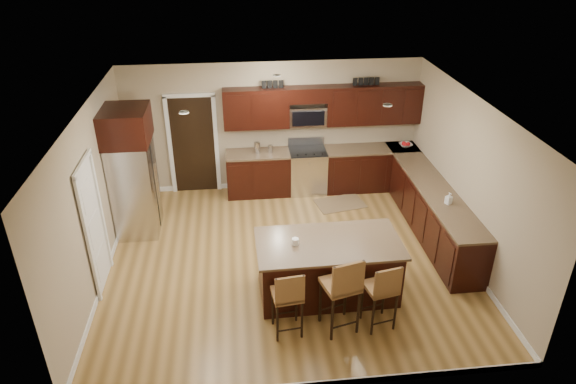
{
  "coord_description": "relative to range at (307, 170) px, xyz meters",
  "views": [
    {
      "loc": [
        -0.78,
        -7.14,
        5.14
      ],
      "look_at": [
        0.05,
        0.4,
        1.08
      ],
      "focal_mm": 32.0,
      "sensor_mm": 36.0,
      "label": 1
    }
  ],
  "objects": [
    {
      "name": "range",
      "position": [
        0.0,
        0.0,
        0.0
      ],
      "size": [
        0.76,
        0.64,
        1.11
      ],
      "color": "silver",
      "rests_on": "floor"
    },
    {
      "name": "floor_mat",
      "position": [
        0.59,
        -0.66,
        -0.47
      ],
      "size": [
        1.07,
        0.82,
        0.01
      ],
      "primitive_type": "cube",
      "rotation": [
        0.0,
        0.0,
        0.2
      ],
      "color": "brown",
      "rests_on": "floor"
    },
    {
      "name": "wall_right",
      "position": [
        2.32,
        -2.45,
        0.88
      ],
      "size": [
        0.0,
        5.5,
        5.5
      ],
      "primitive_type": "plane",
      "rotation": [
        1.57,
        0.0,
        -1.57
      ],
      "color": "tan",
      "rests_on": "floor"
    },
    {
      "name": "stool_mid",
      "position": [
        -0.13,
        -4.23,
        0.3
      ],
      "size": [
        0.56,
        0.56,
        1.23
      ],
      "rotation": [
        0.0,
        0.0,
        0.26
      ],
      "color": "brown",
      "rests_on": "floor"
    },
    {
      "name": "island",
      "position": [
        -0.17,
        -3.38,
        -0.04
      ],
      "size": [
        2.16,
        1.15,
        0.92
      ],
      "rotation": [
        0.0,
        0.0,
        0.01
      ],
      "color": "black",
      "rests_on": "floor"
    },
    {
      "name": "upper_cabinets",
      "position": [
        0.36,
        0.13,
        1.37
      ],
      "size": [
        4.0,
        0.33,
        0.8
      ],
      "color": "black",
      "rests_on": "wall_back"
    },
    {
      "name": "floor",
      "position": [
        -0.68,
        -2.45,
        -0.47
      ],
      "size": [
        6.0,
        6.0,
        0.0
      ],
      "primitive_type": "plane",
      "color": "olive",
      "rests_on": "ground"
    },
    {
      "name": "doorway",
      "position": [
        -2.33,
        0.28,
        0.56
      ],
      "size": [
        0.85,
        0.03,
        2.06
      ],
      "primitive_type": "cube",
      "color": "black",
      "rests_on": "floor"
    },
    {
      "name": "fruit_bowl",
      "position": [
        2.07,
        -0.0,
        0.48
      ],
      "size": [
        0.3,
        0.3,
        0.07
      ],
      "primitive_type": "imported",
      "rotation": [
        0.0,
        0.0,
        0.16
      ],
      "color": "silver",
      "rests_on": "base_cabinets"
    },
    {
      "name": "wall_left",
      "position": [
        -3.68,
        -2.45,
        0.88
      ],
      "size": [
        0.0,
        5.5,
        5.5
      ],
      "primitive_type": "plane",
      "rotation": [
        1.57,
        0.0,
        1.57
      ],
      "color": "tan",
      "rests_on": "floor"
    },
    {
      "name": "refrigerator",
      "position": [
        -3.3,
        -1.2,
        0.74
      ],
      "size": [
        0.79,
        0.94,
        2.35
      ],
      "color": "silver",
      "rests_on": "floor"
    },
    {
      "name": "wall_back",
      "position": [
        -0.68,
        0.3,
        0.88
      ],
      "size": [
        6.0,
        0.0,
        6.0
      ],
      "primitive_type": "plane",
      "rotation": [
        1.57,
        0.0,
        0.0
      ],
      "color": "tan",
      "rests_on": "floor"
    },
    {
      "name": "letter_decor",
      "position": [
        0.22,
        0.13,
        1.82
      ],
      "size": [
        2.2,
        0.03,
        0.15
      ],
      "primitive_type": null,
      "color": "black",
      "rests_on": "upper_cabinets"
    },
    {
      "name": "microwave",
      "position": [
        0.0,
        0.15,
        1.15
      ],
      "size": [
        0.76,
        0.31,
        0.4
      ],
      "primitive_type": "cube",
      "color": "silver",
      "rests_on": "upper_cabinets"
    },
    {
      "name": "soap_bottle",
      "position": [
        2.02,
        -2.45,
        0.55
      ],
      "size": [
        0.12,
        0.12,
        0.2
      ],
      "primitive_type": "imported",
      "rotation": [
        0.0,
        0.0,
        0.43
      ],
      "color": "#B2B2B2",
      "rests_on": "base_cabinets"
    },
    {
      "name": "canister_short",
      "position": [
        -0.77,
        -0.0,
        0.53
      ],
      "size": [
        0.11,
        0.11,
        0.16
      ],
      "primitive_type": "cylinder",
      "color": "silver",
      "rests_on": "base_cabinets"
    },
    {
      "name": "pantry_door",
      "position": [
        -3.66,
        -2.75,
        0.55
      ],
      "size": [
        0.03,
        0.8,
        2.04
      ],
      "primitive_type": "cube",
      "color": "white",
      "rests_on": "floor"
    },
    {
      "name": "base_cabinets",
      "position": [
        1.22,
        -1.01,
        -0.01
      ],
      "size": [
        4.02,
        3.96,
        0.92
      ],
      "color": "black",
      "rests_on": "floor"
    },
    {
      "name": "stool_right",
      "position": [
        0.43,
        -4.22,
        0.2
      ],
      "size": [
        0.48,
        0.48,
        1.08
      ],
      "rotation": [
        0.0,
        0.0,
        0.21
      ],
      "color": "brown",
      "rests_on": "floor"
    },
    {
      "name": "island_jar",
      "position": [
        -0.67,
        -3.38,
        0.5
      ],
      "size": [
        0.1,
        0.1,
        0.1
      ],
      "primitive_type": "cylinder",
      "color": "white",
      "rests_on": "island"
    },
    {
      "name": "stool_left",
      "position": [
        -0.87,
        -4.23,
        0.19
      ],
      "size": [
        0.44,
        0.44,
        1.07
      ],
      "rotation": [
        0.0,
        0.0,
        0.11
      ],
      "color": "brown",
      "rests_on": "floor"
    },
    {
      "name": "canister_tall",
      "position": [
        -1.04,
        -0.0,
        0.56
      ],
      "size": [
        0.12,
        0.12,
        0.23
      ],
      "primitive_type": "cylinder",
      "color": "silver",
      "rests_on": "base_cabinets"
    },
    {
      "name": "ceiling",
      "position": [
        -0.68,
        -2.45,
        2.23
      ],
      "size": [
        6.0,
        6.0,
        0.0
      ],
      "primitive_type": "plane",
      "rotation": [
        3.14,
        0.0,
        0.0
      ],
      "color": "silver",
      "rests_on": "wall_back"
    }
  ]
}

